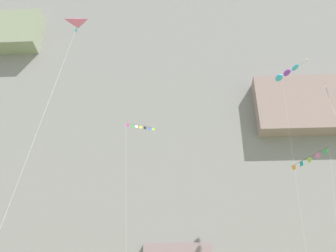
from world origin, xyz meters
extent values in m
cube|color=gray|center=(0.00, 62.15, 41.92)|extent=(180.00, 22.27, 83.83)
cube|color=gray|center=(-31.96, 50.11, 54.98)|extent=(14.65, 4.64, 8.16)
cube|color=gray|center=(21.45, 50.33, 37.51)|extent=(17.94, 3.70, 9.79)
cylinder|color=black|center=(-3.58, 35.62, 25.87)|extent=(3.20, 1.22, 0.02)
cube|color=#CC3399|center=(-4.95, 35.11, 25.69)|extent=(0.29, 0.15, 0.33)
cube|color=green|center=(-4.50, 35.28, 25.69)|extent=(0.29, 0.14, 0.33)
cube|color=white|center=(-4.04, 35.45, 25.69)|extent=(0.30, 0.15, 0.33)
cube|color=yellow|center=(-3.58, 35.62, 25.69)|extent=(0.28, 0.12, 0.33)
cube|color=black|center=(-3.13, 35.79, 25.69)|extent=(0.29, 0.13, 0.33)
cube|color=blue|center=(-2.67, 35.97, 25.69)|extent=(0.29, 0.14, 0.33)
cube|color=#8CCC33|center=(-2.21, 36.14, 25.69)|extent=(0.29, 0.13, 0.33)
cylinder|color=silver|center=(-4.19, 33.35, 13.00)|extent=(2.00, 3.35, 25.75)
pyramid|color=pink|center=(-8.01, 23.53, 28.36)|extent=(1.57, 1.09, 0.22)
cube|color=teal|center=(-7.98, 23.03, 28.22)|extent=(0.07, 0.42, 0.46)
cylinder|color=silver|center=(-8.79, 20.33, 14.17)|extent=(1.62, 5.42, 28.10)
cylinder|color=black|center=(14.87, 37.86, 22.65)|extent=(2.98, 4.92, 0.03)
cube|color=green|center=(16.05, 35.90, 22.36)|extent=(0.29, 0.43, 0.52)
cube|color=pink|center=(15.46, 36.88, 22.36)|extent=(0.31, 0.44, 0.52)
cube|color=#8CCC33|center=(14.87, 37.86, 22.36)|extent=(0.30, 0.44, 0.52)
cube|color=teal|center=(14.28, 38.84, 22.36)|extent=(0.27, 0.42, 0.52)
cube|color=orange|center=(13.69, 39.82, 22.36)|extent=(0.31, 0.44, 0.52)
cylinder|color=black|center=(17.60, 35.41, 29.71)|extent=(1.52, 3.39, 0.02)
cube|color=yellow|center=(18.20, 36.76, 29.49)|extent=(0.19, 0.35, 0.40)
cube|color=#38B2D1|center=(17.90, 36.08, 29.49)|extent=(0.18, 0.35, 0.40)
cube|color=blue|center=(17.60, 35.41, 29.49)|extent=(0.18, 0.35, 0.40)
cube|color=black|center=(17.30, 34.73, 29.49)|extent=(0.19, 0.35, 0.40)
cube|color=white|center=(17.00, 34.05, 29.49)|extent=(0.20, 0.36, 0.40)
ellipsoid|color=#38B2D1|center=(13.73, 39.40, 34.95)|extent=(1.34, 1.49, 0.94)
ellipsoid|color=purple|center=(14.47, 38.19, 34.77)|extent=(1.21, 1.40, 0.79)
ellipsoid|color=#38B2D1|center=(15.20, 36.99, 34.60)|extent=(1.07, 1.31, 0.65)
ellipsoid|color=white|center=(15.94, 35.78, 34.43)|extent=(0.94, 1.22, 0.50)
cylinder|color=silver|center=(13.07, 38.32, 17.41)|extent=(1.76, 1.45, 34.57)
camera|label=1|loc=(1.20, -1.34, 3.53)|focal=41.69mm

